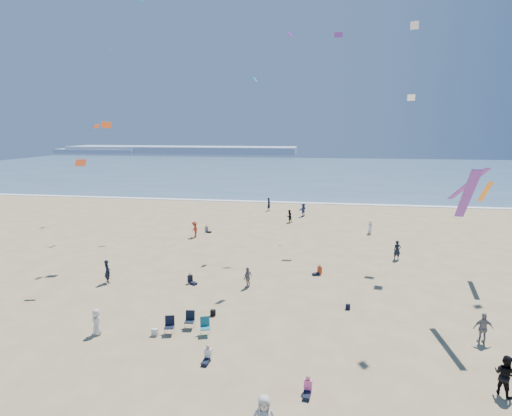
# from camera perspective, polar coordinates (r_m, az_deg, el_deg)

# --- Properties ---
(ground) EXTENTS (220.00, 220.00, 0.00)m
(ground) POSITION_cam_1_polar(r_m,az_deg,el_deg) (20.55, -9.76, -22.11)
(ground) COLOR tan
(ground) RESTS_ON ground
(ocean) EXTENTS (220.00, 100.00, 0.06)m
(ocean) POSITION_cam_1_polar(r_m,az_deg,el_deg) (111.91, 6.00, 5.36)
(ocean) COLOR #476B84
(ocean) RESTS_ON ground
(surf_line) EXTENTS (220.00, 1.20, 0.08)m
(surf_line) POSITION_cam_1_polar(r_m,az_deg,el_deg) (62.49, 3.51, 0.83)
(surf_line) COLOR white
(surf_line) RESTS_ON ground
(headland_far) EXTENTS (110.00, 20.00, 3.20)m
(headland_far) POSITION_cam_1_polar(r_m,az_deg,el_deg) (197.73, -10.56, 8.18)
(headland_far) COLOR #7A8EA8
(headland_far) RESTS_ON ground
(headland_near) EXTENTS (40.00, 14.00, 2.00)m
(headland_near) POSITION_cam_1_polar(r_m,az_deg,el_deg) (210.09, -21.45, 7.61)
(headland_near) COLOR #7A8EA8
(headland_near) RESTS_ON ground
(standing_flyers) EXTENTS (30.31, 42.88, 1.94)m
(standing_flyers) POSITION_cam_1_polar(r_m,az_deg,el_deg) (33.15, 8.48, -7.18)
(standing_flyers) COLOR white
(standing_flyers) RESTS_ON ground
(seated_group) EXTENTS (13.43, 26.79, 0.84)m
(seated_group) POSITION_cam_1_polar(r_m,az_deg,el_deg) (28.93, -2.22, -10.77)
(seated_group) COLOR white
(seated_group) RESTS_ON ground
(chair_cluster) EXTENTS (2.74, 1.49, 1.00)m
(chair_cluster) POSITION_cam_1_polar(r_m,az_deg,el_deg) (23.56, -9.70, -16.08)
(chair_cluster) COLOR black
(chair_cluster) RESTS_ON ground
(white_tote) EXTENTS (0.35, 0.20, 0.40)m
(white_tote) POSITION_cam_1_polar(r_m,az_deg,el_deg) (23.78, -14.24, -16.82)
(white_tote) COLOR silver
(white_tote) RESTS_ON ground
(black_backpack) EXTENTS (0.30, 0.22, 0.38)m
(black_backpack) POSITION_cam_1_polar(r_m,az_deg,el_deg) (25.39, -6.16, -14.66)
(black_backpack) COLOR black
(black_backpack) RESTS_ON ground
(navy_bag) EXTENTS (0.28, 0.18, 0.34)m
(navy_bag) POSITION_cam_1_polar(r_m,az_deg,el_deg) (26.71, 12.99, -13.58)
(navy_bag) COLOR black
(navy_bag) RESTS_ON ground
(kites_aloft) EXTENTS (46.23, 39.22, 26.96)m
(kites_aloft) POSITION_cam_1_polar(r_m,az_deg,el_deg) (30.62, 14.64, 16.76)
(kites_aloft) COLOR #FDFC39
(kites_aloft) RESTS_ON ground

